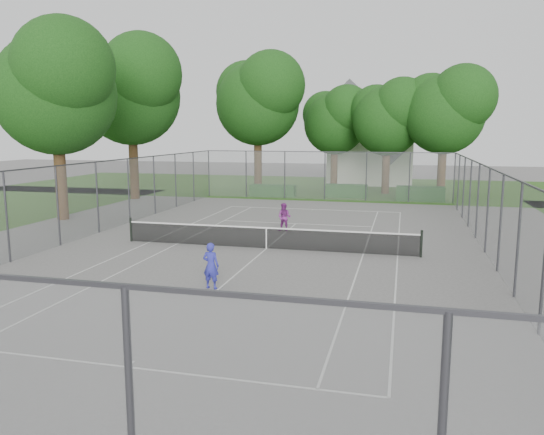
% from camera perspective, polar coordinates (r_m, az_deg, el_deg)
% --- Properties ---
extents(ground, '(120.00, 120.00, 0.00)m').
position_cam_1_polar(ground, '(22.74, -0.61, -3.38)').
color(ground, '#63605E').
rests_on(ground, ground).
extents(grass_far, '(60.00, 20.00, 0.00)m').
position_cam_1_polar(grass_far, '(48.06, 7.22, 3.26)').
color(grass_far, '#264D16').
rests_on(grass_far, ground).
extents(court_markings, '(11.03, 23.83, 0.01)m').
position_cam_1_polar(court_markings, '(22.74, -0.61, -3.37)').
color(court_markings, beige).
rests_on(court_markings, ground).
extents(tennis_net, '(12.87, 0.10, 1.10)m').
position_cam_1_polar(tennis_net, '(22.64, -0.61, -2.12)').
color(tennis_net, black).
rests_on(tennis_net, ground).
extents(perimeter_fence, '(18.08, 34.08, 3.52)m').
position_cam_1_polar(perimeter_fence, '(22.42, -0.62, 1.14)').
color(perimeter_fence, '#38383D').
rests_on(perimeter_fence, ground).
extents(tree_far_left, '(7.86, 7.18, 11.30)m').
position_cam_1_polar(tree_far_left, '(44.32, -1.45, 12.89)').
color(tree_far_left, '#3B2715').
rests_on(tree_far_left, ground).
extents(tree_far_midleft, '(6.16, 5.62, 8.85)m').
position_cam_1_polar(tree_far_midleft, '(46.66, 6.88, 10.56)').
color(tree_far_midleft, '#3B2715').
rests_on(tree_far_midleft, ground).
extents(tree_far_midright, '(6.32, 5.77, 9.09)m').
position_cam_1_polar(tree_far_midright, '(43.41, 12.44, 10.73)').
color(tree_far_midright, '#3B2715').
rests_on(tree_far_midright, ground).
extents(tree_far_right, '(6.79, 6.20, 9.76)m').
position_cam_1_polar(tree_far_right, '(41.96, 18.22, 11.18)').
color(tree_far_right, '#3B2715').
rests_on(tree_far_right, ground).
extents(tree_side_back, '(8.20, 7.49, 11.79)m').
position_cam_1_polar(tree_side_back, '(40.60, -14.90, 13.39)').
color(tree_side_back, '#3B2715').
rests_on(tree_side_back, ground).
extents(tree_side_front, '(7.60, 6.94, 10.93)m').
position_cam_1_polar(tree_side_front, '(32.15, -22.28, 13.12)').
color(tree_side_front, '#3B2715').
rests_on(tree_side_front, ground).
extents(hedge_left, '(3.50, 1.05, 0.87)m').
position_cam_1_polar(hedge_left, '(41.03, 0.10, 2.92)').
color(hedge_left, '#194817').
rests_on(hedge_left, ground).
extents(hedge_mid, '(3.14, 0.90, 0.99)m').
position_cam_1_polar(hedge_mid, '(40.69, 8.00, 2.86)').
color(hedge_mid, '#194817').
rests_on(hedge_mid, ground).
extents(hedge_right, '(3.40, 1.25, 1.02)m').
position_cam_1_polar(hedge_right, '(39.84, 15.64, 2.49)').
color(hedge_right, '#194817').
rests_on(hedge_right, ground).
extents(house, '(7.71, 5.98, 9.60)m').
position_cam_1_polar(house, '(51.72, 10.65, 7.89)').
color(house, silver).
rests_on(house, ground).
extents(girl_player, '(0.58, 0.41, 1.50)m').
position_cam_1_polar(girl_player, '(17.05, -6.59, -5.17)').
color(girl_player, '#2C2DA7').
rests_on(girl_player, ground).
extents(woman_player, '(0.76, 0.63, 1.43)m').
position_cam_1_polar(woman_player, '(26.53, 1.34, 0.02)').
color(woman_player, '#7F2A7D').
rests_on(woman_player, ground).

